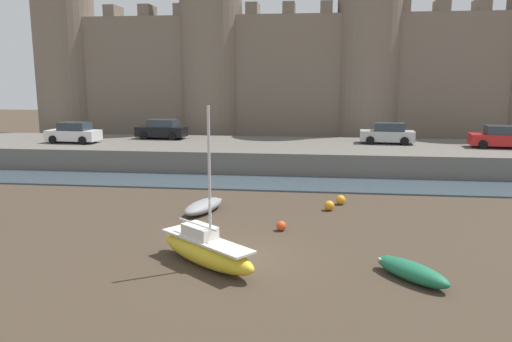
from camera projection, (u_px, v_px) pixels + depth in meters
ground_plane at (237, 258)px, 18.73m from camera, size 160.00×160.00×0.00m
water_channel at (271, 183)px, 31.76m from camera, size 80.00×4.50×0.10m
quay_road at (280, 154)px, 38.69m from camera, size 56.45×10.00×1.59m
castle at (289, 60)px, 47.05m from camera, size 51.09×6.64×21.64m
sailboat_near_channel_right at (206, 250)px, 17.89m from camera, size 4.46×3.87×5.75m
rowboat_foreground_centre at (412, 271)px, 16.62m from camera, size 2.57×2.78×0.62m
rowboat_foreground_right at (203, 206)px, 25.01m from camera, size 2.02×3.33×0.61m
mooring_buoy_near_shore at (329, 206)px, 25.36m from camera, size 0.51×0.51×0.51m
mooring_buoy_near_channel at (341, 200)px, 26.54m from camera, size 0.51×0.51×0.51m
mooring_buoy_mid_mud at (281, 226)px, 22.03m from camera, size 0.44×0.44×0.44m
car_quay_centre_west at (388, 134)px, 38.70m from camera, size 4.22×2.12×1.62m
car_quay_west at (162, 129)px, 41.77m from camera, size 4.22×2.12×1.62m
car_quay_east at (74, 133)px, 39.17m from camera, size 4.22×2.12×1.62m
car_quay_centre_east at (500, 137)px, 36.37m from camera, size 4.22×2.12×1.62m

